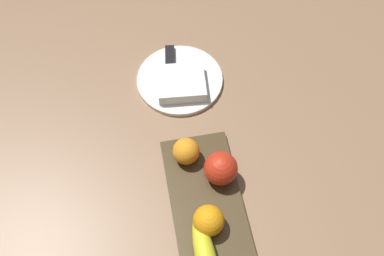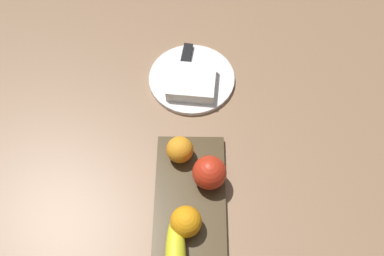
{
  "view_description": "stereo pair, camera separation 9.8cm",
  "coord_description": "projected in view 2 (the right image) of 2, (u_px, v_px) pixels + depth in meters",
  "views": [
    {
      "loc": [
        0.33,
        -0.1,
        0.89
      ],
      "look_at": [
        -0.16,
        -0.01,
        0.05
      ],
      "focal_mm": 39.93,
      "sensor_mm": 36.0,
      "label": 1
    },
    {
      "loc": [
        0.34,
        -0.0,
        0.89
      ],
      "look_at": [
        -0.16,
        -0.01,
        0.05
      ],
      "focal_mm": 39.93,
      "sensor_mm": 36.0,
      "label": 2
    }
  ],
  "objects": [
    {
      "name": "knife",
      "position": [
        186.0,
        62.0,
        1.11
      ],
      "size": [
        0.18,
        0.05,
        0.01
      ],
      "rotation": [
        0.0,
        0.0,
        -0.14
      ],
      "color": "silver",
      "rests_on": "dinner_plate"
    },
    {
      "name": "folded_napkin",
      "position": [
        193.0,
        82.0,
        1.07
      ],
      "size": [
        0.11,
        0.13,
        0.03
      ],
      "primitive_type": "cube",
      "rotation": [
        0.0,
        0.0,
        -0.09
      ],
      "color": "white",
      "rests_on": "dinner_plate"
    },
    {
      "name": "orange_near_apple",
      "position": [
        187.0,
        222.0,
        0.86
      ],
      "size": [
        0.06,
        0.06,
        0.06
      ],
      "primitive_type": "sphere",
      "color": "orange",
      "rests_on": "fruit_tray"
    },
    {
      "name": "fruit_tray",
      "position": [
        191.0,
        205.0,
        0.92
      ],
      "size": [
        0.33,
        0.15,
        0.02
      ],
      "primitive_type": "cube",
      "color": "#493A22",
      "rests_on": "ground_plane"
    },
    {
      "name": "apple",
      "position": [
        211.0,
        173.0,
        0.91
      ],
      "size": [
        0.07,
        0.07,
        0.07
      ],
      "primitive_type": "sphere",
      "color": "red",
      "rests_on": "fruit_tray"
    },
    {
      "name": "dinner_plate",
      "position": [
        193.0,
        79.0,
        1.1
      ],
      "size": [
        0.22,
        0.22,
        0.01
      ],
      "primitive_type": "cylinder",
      "color": "white",
      "rests_on": "ground_plane"
    },
    {
      "name": "orange_near_banana",
      "position": [
        181.0,
        150.0,
        0.95
      ],
      "size": [
        0.06,
        0.06,
        0.06
      ],
      "primitive_type": "sphere",
      "color": "orange",
      "rests_on": "fruit_tray"
    },
    {
      "name": "ground_plane",
      "position": [
        195.0,
        201.0,
        0.94
      ],
      "size": [
        2.4,
        2.4,
        0.0
      ],
      "primitive_type": "plane",
      "color": "#906C4F"
    }
  ]
}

